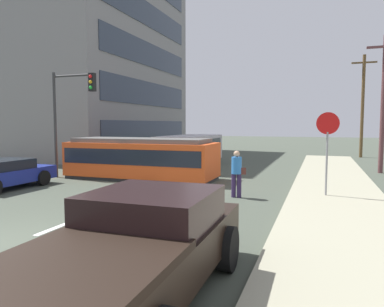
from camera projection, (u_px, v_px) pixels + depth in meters
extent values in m
plane|color=#444C3F|center=(180.00, 179.00, 16.98)|extent=(120.00, 120.00, 0.00)
cube|color=#A19E83|center=(339.00, 207.00, 10.92)|extent=(3.20, 36.00, 0.14)
cube|color=silver|center=(69.00, 223.00, 9.48)|extent=(0.16, 2.40, 0.01)
cube|color=silver|center=(140.00, 195.00, 13.23)|extent=(0.16, 2.40, 0.01)
cube|color=silver|center=(213.00, 166.00, 22.16)|extent=(0.16, 2.40, 0.01)
cube|color=silver|center=(235.00, 158.00, 27.78)|extent=(0.16, 2.40, 0.01)
cube|color=gray|center=(78.00, 64.00, 31.99)|extent=(14.27, 16.93, 16.00)
cube|color=#2D3847|center=(150.00, 132.00, 30.07)|extent=(0.06, 14.39, 1.92)
cube|color=#2D3847|center=(150.00, 94.00, 29.80)|extent=(0.06, 14.39, 1.92)
cube|color=#2D3847|center=(150.00, 55.00, 29.54)|extent=(0.06, 14.39, 1.92)
cube|color=#2D3847|center=(149.00, 15.00, 29.27)|extent=(0.06, 14.39, 1.92)
cube|color=#EB531E|center=(141.00, 159.00, 17.07)|extent=(7.17, 2.50, 1.59)
cube|color=#2D2D2D|center=(141.00, 177.00, 17.14)|extent=(7.03, 2.38, 0.15)
cube|color=#585755|center=(141.00, 140.00, 17.00)|extent=(6.45, 2.13, 0.20)
cube|color=#1E232D|center=(141.00, 155.00, 17.05)|extent=(6.88, 2.54, 0.70)
cube|color=#B8B2B7|center=(190.00, 148.00, 22.35)|extent=(2.54, 5.92, 1.59)
cube|color=black|center=(172.00, 147.00, 19.62)|extent=(2.25, 0.14, 0.96)
cube|color=black|center=(190.00, 144.00, 22.33)|extent=(2.57, 5.03, 0.64)
cylinder|color=black|center=(179.00, 162.00, 20.64)|extent=(2.56, 0.92, 0.90)
cylinder|color=black|center=(200.00, 156.00, 24.17)|extent=(2.56, 0.92, 0.90)
cylinder|color=#312149|center=(234.00, 185.00, 12.76)|extent=(0.16, 0.16, 0.85)
cylinder|color=#312149|center=(239.00, 186.00, 12.70)|extent=(0.16, 0.16, 0.85)
cylinder|color=#3077C8|center=(237.00, 165.00, 12.67)|extent=(0.36, 0.36, 0.60)
sphere|color=tan|center=(237.00, 154.00, 12.64)|extent=(0.22, 0.22, 0.22)
cube|color=#552922|center=(243.00, 171.00, 12.66)|extent=(0.22, 0.19, 0.24)
cube|color=black|center=(137.00, 256.00, 5.27)|extent=(2.06, 5.02, 0.65)
cube|color=black|center=(153.00, 208.00, 5.74)|extent=(1.92, 1.92, 0.55)
cube|color=black|center=(78.00, 265.00, 3.94)|extent=(2.03, 2.27, 0.12)
cylinder|color=black|center=(128.00, 237.00, 7.03)|extent=(0.29, 0.80, 0.80)
cylinder|color=black|center=(227.00, 248.00, 6.38)|extent=(0.29, 0.80, 0.80)
cube|color=navy|center=(3.00, 176.00, 14.39)|extent=(1.82, 4.13, 0.55)
cylinder|color=black|center=(12.00, 176.00, 15.87)|extent=(0.23, 0.64, 0.64)
cylinder|color=black|center=(43.00, 178.00, 15.25)|extent=(0.23, 0.64, 0.64)
cube|color=#A71E0E|center=(126.00, 158.00, 21.94)|extent=(1.88, 4.47, 0.55)
cube|color=black|center=(124.00, 151.00, 21.76)|extent=(1.72, 2.46, 0.40)
cylinder|color=black|center=(124.00, 159.00, 23.53)|extent=(0.22, 0.64, 0.64)
cylinder|color=black|center=(149.00, 160.00, 22.89)|extent=(0.22, 0.64, 0.64)
cylinder|color=black|center=(100.00, 163.00, 21.02)|extent=(0.22, 0.64, 0.64)
cylinder|color=black|center=(128.00, 164.00, 20.39)|extent=(0.22, 0.64, 0.64)
cylinder|color=gray|center=(327.00, 164.00, 12.37)|extent=(0.07, 0.07, 2.20)
cylinder|color=red|center=(328.00, 123.00, 12.26)|extent=(0.76, 0.04, 0.76)
cylinder|color=#333333|center=(55.00, 125.00, 17.40)|extent=(0.14, 0.14, 5.09)
cylinder|color=#333333|center=(72.00, 76.00, 16.83)|extent=(2.19, 0.10, 0.10)
cube|color=black|center=(92.00, 82.00, 16.49)|extent=(0.28, 0.24, 0.84)
sphere|color=red|center=(90.00, 76.00, 16.35)|extent=(0.16, 0.16, 0.16)
sphere|color=gold|center=(91.00, 82.00, 16.37)|extent=(0.16, 0.16, 0.16)
sphere|color=green|center=(91.00, 87.00, 16.39)|extent=(0.16, 0.16, 0.16)
cylinder|color=brown|center=(383.00, 105.00, 18.84)|extent=(0.24, 0.24, 7.24)
cylinder|color=brown|center=(363.00, 107.00, 27.74)|extent=(0.24, 0.24, 7.93)
cube|color=brown|center=(364.00, 63.00, 27.46)|extent=(1.80, 0.12, 0.12)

